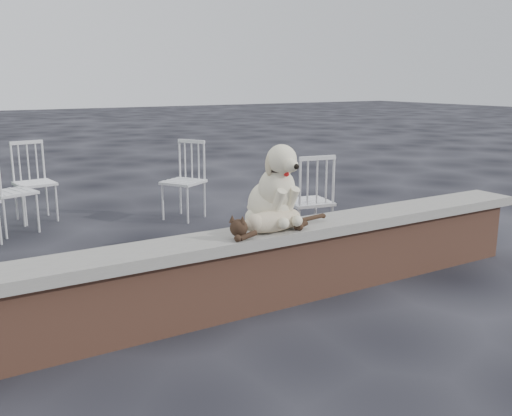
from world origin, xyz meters
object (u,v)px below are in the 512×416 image
chair_b (35,182)px  chair_e (12,191)px  dog (271,184)px  cat (272,220)px  chair_c (308,200)px  chair_d (183,180)px

chair_b → chair_e: (-0.31, -0.44, 0.00)m
dog → cat: size_ratio=0.60×
dog → chair_c: bearing=39.4°
chair_d → chair_e: 1.89m
chair_b → chair_c: 3.30m
dog → chair_e: (-1.37, 3.07, -0.43)m
cat → chair_e: size_ratio=1.14×
cat → chair_d: chair_d is taller
cat → chair_e: 3.47m
chair_d → chair_e: (-1.86, 0.37, 0.00)m
dog → chair_d: dog is taller
dog → chair_e: size_ratio=0.68×
chair_b → chair_e: bearing=-131.4°
chair_b → chair_c: size_ratio=1.00×
chair_b → chair_e: same height
cat → chair_e: (-1.29, 3.22, -0.20)m
chair_b → chair_e: size_ratio=1.00×
chair_e → dog: bearing=-171.0°
cat → chair_d: size_ratio=1.14×
chair_c → chair_d: bearing=-59.7°
chair_d → chair_b: bearing=-148.6°
chair_d → chair_c: (0.61, -1.68, 0.00)m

